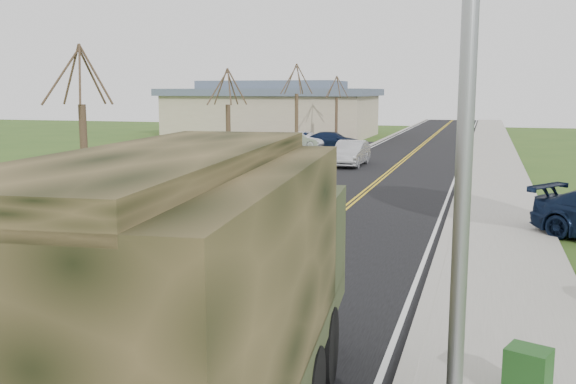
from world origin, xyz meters
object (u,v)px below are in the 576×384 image
at_px(sedan_silver, 351,153).
at_px(utility_box_near, 528,374).
at_px(suv_champagne, 242,204).
at_px(military_truck, 193,287).

xyz_separation_m(sedan_silver, utility_box_near, (8.75, -29.67, -0.28)).
relative_size(suv_champagne, sedan_silver, 0.94).
distance_m(suv_champagne, utility_box_near, 14.59).
distance_m(sedan_silver, utility_box_near, 30.93).
bearing_deg(utility_box_near, suv_champagne, 148.16).
bearing_deg(military_truck, utility_box_near, 29.16).
bearing_deg(suv_champagne, military_truck, -64.83).
bearing_deg(utility_box_near, sedan_silver, 126.71).
distance_m(suv_champagne, sedan_silver, 18.16).
xyz_separation_m(military_truck, sedan_silver, (-4.76, 32.47, -1.51)).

